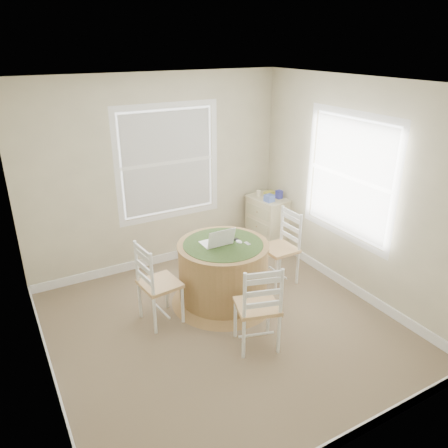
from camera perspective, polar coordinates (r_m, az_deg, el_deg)
room at (r=4.56m, az=0.77°, el=1.63°), size 3.64×3.64×2.64m
round_table at (r=5.22m, az=-0.11°, el=-6.09°), size 1.25×1.25×0.77m
chair_left at (r=4.91m, az=-8.39°, el=-7.68°), size 0.44×0.46×0.95m
chair_near at (r=4.50m, az=4.37°, el=-10.60°), size 0.52×0.50×0.95m
chair_right at (r=5.67m, az=7.21°, el=-3.18°), size 0.41×0.43×0.95m
laptop at (r=5.05m, az=-0.90°, el=-2.32°), size 0.34×0.30×0.23m
mouse at (r=5.10m, az=1.97°, el=-2.32°), size 0.06×0.10×0.03m
phone at (r=5.07m, az=3.06°, el=-2.60°), size 0.05×0.09×0.02m
keys at (r=5.16m, az=1.56°, el=-2.05°), size 0.06×0.05×0.02m
corner_chest at (r=6.63m, az=5.72°, el=0.19°), size 0.52×0.66×0.80m
tissue_box at (r=6.31m, az=5.93°, el=3.35°), size 0.13×0.13×0.10m
box_yellow at (r=6.58m, az=5.94°, el=4.00°), size 0.16×0.12×0.06m
box_blue at (r=6.45m, az=7.26°, el=3.85°), size 0.09×0.09×0.12m
cup_cream at (r=6.52m, az=4.50°, el=4.03°), size 0.07×0.07×0.09m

